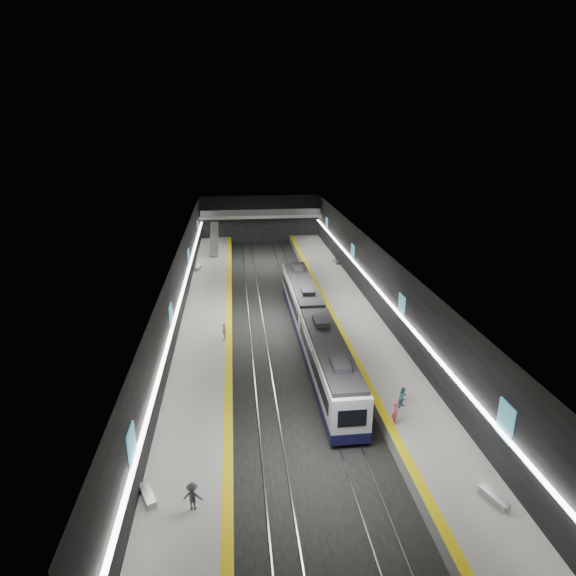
{
  "coord_description": "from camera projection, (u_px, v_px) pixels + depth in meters",
  "views": [
    {
      "loc": [
        -4.39,
        -45.84,
        20.08
      ],
      "look_at": [
        1.31,
        4.57,
        2.2
      ],
      "focal_mm": 30.0,
      "sensor_mm": 36.0,
      "label": 1
    }
  ],
  "objects": [
    {
      "name": "tactile_strip_right",
      "position": [
        331.0,
        312.0,
        50.32
      ],
      "size": [
        0.6,
        70.0,
        0.02
      ],
      "primitive_type": "cube",
      "color": "yellow",
      "rests_on": "platform_right"
    },
    {
      "name": "cove_light_right",
      "position": [
        374.0,
        285.0,
        49.87
      ],
      "size": [
        0.25,
        68.6,
        0.12
      ],
      "primitive_type": "cube",
      "color": "white",
      "rests_on": "wall_right"
    },
    {
      "name": "ground",
      "position": [
        280.0,
        323.0,
        50.1
      ],
      "size": [
        70.0,
        70.0,
        0.0
      ],
      "primitive_type": "plane",
      "color": "black",
      "rests_on": "ground"
    },
    {
      "name": "tactile_strip_left",
      "position": [
        229.0,
        316.0,
        49.2
      ],
      "size": [
        0.6,
        70.0,
        0.02
      ],
      "primitive_type": "cube",
      "color": "yellow",
      "rests_on": "platform_left"
    },
    {
      "name": "passenger_right_a",
      "position": [
        395.0,
        413.0,
        31.63
      ],
      "size": [
        0.47,
        0.64,
        1.64
      ],
      "primitive_type": "imported",
      "rotation": [
        0.0,
        0.0,
        1.44
      ],
      "color": "#CB4C50",
      "rests_on": "platform_right"
    },
    {
      "name": "passenger_left_a",
      "position": [
        224.0,
        332.0,
        43.71
      ],
      "size": [
        0.57,
        0.99,
        1.59
      ],
      "primitive_type": "imported",
      "rotation": [
        0.0,
        0.0,
        -1.77
      ],
      "color": "silver",
      "rests_on": "platform_left"
    },
    {
      "name": "ad_posters",
      "position": [
        279.0,
        279.0,
        49.54
      ],
      "size": [
        19.94,
        53.5,
        2.2
      ],
      "color": "teal",
      "rests_on": "wall_left"
    },
    {
      "name": "escalator",
      "position": [
        214.0,
        239.0,
        72.7
      ],
      "size": [
        1.2,
        7.5,
        3.92
      ],
      "primitive_type": "cube",
      "rotation": [
        0.44,
        0.0,
        0.0
      ],
      "color": "#99999E",
      "rests_on": "platform_left"
    },
    {
      "name": "ceiling",
      "position": [
        280.0,
        248.0,
        47.44
      ],
      "size": [
        20.0,
        70.0,
        0.04
      ],
      "primitive_type": "cube",
      "rotation": [
        3.14,
        0.0,
        0.0
      ],
      "color": "beige",
      "rests_on": "wall_left"
    },
    {
      "name": "passenger_left_b",
      "position": [
        193.0,
        497.0,
        24.64
      ],
      "size": [
        1.12,
        0.78,
        1.59
      ],
      "primitive_type": "imported",
      "rotation": [
        0.0,
        0.0,
        2.95
      ],
      "color": "#3A3A41",
      "rests_on": "platform_left"
    },
    {
      "name": "platform_right",
      "position": [
        351.0,
        315.0,
        50.73
      ],
      "size": [
        5.0,
        70.0,
        1.0
      ],
      "primitive_type": "cube",
      "color": "slate",
      "rests_on": "ground"
    },
    {
      "name": "tile_surface_right",
      "position": [
        351.0,
        311.0,
        50.56
      ],
      "size": [
        5.0,
        70.0,
        0.02
      ],
      "primitive_type": "cube",
      "color": "#A3A39E",
      "rests_on": "platform_right"
    },
    {
      "name": "wall_back",
      "position": [
        260.0,
        219.0,
        81.57
      ],
      "size": [
        20.0,
        0.04,
        8.0
      ],
      "primitive_type": "cube",
      "color": "black",
      "rests_on": "ground"
    },
    {
      "name": "platform_left",
      "position": [
        207.0,
        322.0,
        49.14
      ],
      "size": [
        5.0,
        70.0,
        1.0
      ],
      "primitive_type": "cube",
      "color": "slate",
      "rests_on": "ground"
    },
    {
      "name": "passenger_right_b",
      "position": [
        403.0,
        397.0,
        33.46
      ],
      "size": [
        0.94,
        0.9,
        1.53
      ],
      "primitive_type": "imported",
      "rotation": [
        0.0,
        0.0,
        0.59
      ],
      "color": "teal",
      "rests_on": "platform_right"
    },
    {
      "name": "wall_left",
      "position": [
        180.0,
        290.0,
        47.71
      ],
      "size": [
        0.04,
        70.0,
        8.0
      ],
      "primitive_type": "cube",
      "color": "black",
      "rests_on": "ground"
    },
    {
      "name": "cove_light_left",
      "position": [
        182.0,
        292.0,
        47.79
      ],
      "size": [
        0.25,
        68.6,
        0.12
      ],
      "primitive_type": "cube",
      "color": "white",
      "rests_on": "wall_left"
    },
    {
      "name": "mezzanine_bridge",
      "position": [
        261.0,
        215.0,
        79.28
      ],
      "size": [
        20.0,
        3.0,
        1.5
      ],
      "color": "gray",
      "rests_on": "wall_left"
    },
    {
      "name": "wall_right",
      "position": [
        376.0,
        283.0,
        49.83
      ],
      "size": [
        0.04,
        70.0,
        8.0
      ],
      "primitive_type": "cube",
      "color": "black",
      "rests_on": "ground"
    },
    {
      "name": "bench_left_far",
      "position": [
        198.0,
        268.0,
        64.42
      ],
      "size": [
        0.81,
        2.05,
        0.49
      ],
      "primitive_type": "cube",
      "rotation": [
        0.0,
        0.0,
        -0.13
      ],
      "color": "#99999E",
      "rests_on": "platform_left"
    },
    {
      "name": "tile_surface_left",
      "position": [
        207.0,
        317.0,
        48.97
      ],
      "size": [
        5.0,
        70.0,
        0.02
      ],
      "primitive_type": "cube",
      "color": "#A3A39E",
      "rests_on": "platform_left"
    },
    {
      "name": "rails",
      "position": [
        280.0,
        322.0,
        50.08
      ],
      "size": [
        6.52,
        70.0,
        0.12
      ],
      "color": "gray",
      "rests_on": "ground"
    },
    {
      "name": "train",
      "position": [
        313.0,
        325.0,
        44.24
      ],
      "size": [
        2.69,
        30.04,
        3.6
      ],
      "color": "#100F37",
      "rests_on": "ground"
    },
    {
      "name": "bench_right_far",
      "position": [
        336.0,
        262.0,
        67.17
      ],
      "size": [
        0.84,
        1.92,
        0.45
      ],
      "primitive_type": "cube",
      "rotation": [
        0.0,
        0.0,
        0.18
      ],
      "color": "#99999E",
      "rests_on": "platform_right"
    },
    {
      "name": "bench_right_near",
      "position": [
        494.0,
        498.0,
        25.31
      ],
      "size": [
        1.02,
        1.83,
        0.43
      ],
      "primitive_type": "cube",
      "rotation": [
        0.0,
        0.0,
        0.32
      ],
      "color": "#99999E",
      "rests_on": "platform_right"
    },
    {
      "name": "bench_left_near",
      "position": [
        148.0,
        496.0,
        25.46
      ],
      "size": [
        1.19,
        1.87,
        0.44
      ],
      "primitive_type": "cube",
      "rotation": [
        0.0,
        0.0,
        0.41
      ],
      "color": "#99999E",
      "rests_on": "platform_left"
    }
  ]
}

